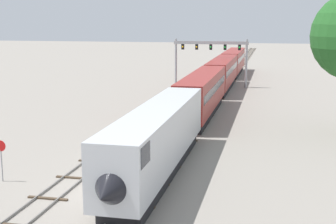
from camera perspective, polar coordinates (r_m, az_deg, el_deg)
name	(u,v)px	position (r m, az deg, el deg)	size (l,w,h in m)	color
ground_plane	(113,192)	(31.29, -6.60, -9.44)	(400.00, 400.00, 0.00)	gray
track_main	(229,79)	(88.69, 7.31, 3.87)	(2.60, 200.00, 0.16)	slate
track_near	(179,95)	(69.81, 1.31, 2.05)	(2.60, 160.00, 0.16)	slate
passenger_train	(214,81)	(65.52, 5.53, 3.66)	(3.04, 86.44, 4.80)	silver
signal_gantry	(211,52)	(78.46, 5.09, 7.14)	(12.10, 0.49, 7.76)	#999BA0
stop_sign	(1,155)	(34.40, -19.20, -4.82)	(0.76, 0.08, 2.88)	gray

